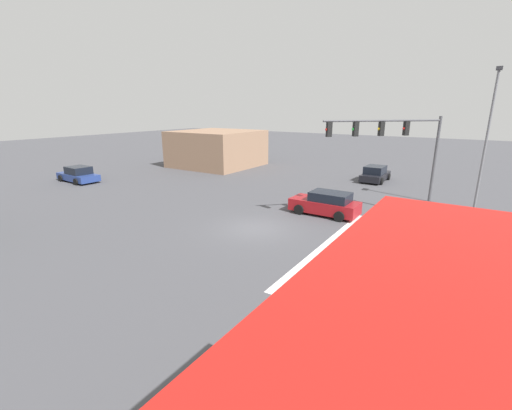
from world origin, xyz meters
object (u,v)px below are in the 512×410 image
(car_2, at_px, (375,174))
(street_light_pole_a, at_px, (488,130))
(pedestrian, at_px, (351,342))
(fire_hydrant, at_px, (311,355))
(traffic_signal_mast, at_px, (395,142))
(car_0, at_px, (326,204))
(car_1, at_px, (78,175))

(car_2, distance_m, street_light_pole_a, 11.59)
(pedestrian, height_order, street_light_pole_a, street_light_pole_a)
(pedestrian, distance_m, fire_hydrant, 1.19)
(fire_hydrant, bearing_deg, pedestrian, -68.29)
(traffic_signal_mast, relative_size, car_0, 1.42)
(car_0, height_order, car_1, car_0)
(car_0, bearing_deg, pedestrian, 114.81)
(pedestrian, xyz_separation_m, street_light_pole_a, (20.15, -2.38, 4.55))
(traffic_signal_mast, bearing_deg, car_1, -36.49)
(car_1, xyz_separation_m, fire_hydrant, (-10.68, -29.42, -0.26))
(car_2, bearing_deg, traffic_signal_mast, -160.93)
(pedestrian, bearing_deg, car_0, -20.81)
(street_light_pole_a, bearing_deg, car_1, 106.74)
(street_light_pole_a, height_order, fire_hydrant, street_light_pole_a)
(fire_hydrant, bearing_deg, car_0, 20.35)
(street_light_pole_a, bearing_deg, car_0, 129.18)
(car_0, bearing_deg, car_2, -89.12)
(car_2, distance_m, fire_hydrant, 27.21)
(traffic_signal_mast, height_order, car_0, traffic_signal_mast)
(traffic_signal_mast, height_order, fire_hydrant, traffic_signal_mast)
(traffic_signal_mast, relative_size, street_light_pole_a, 0.68)
(pedestrian, xyz_separation_m, fire_hydrant, (-0.38, 0.96, -0.59))
(car_1, bearing_deg, fire_hydrant, 162.81)
(traffic_signal_mast, distance_m, fire_hydrant, 15.62)
(car_2, bearing_deg, car_1, 124.51)
(pedestrian, height_order, fire_hydrant, pedestrian)
(traffic_signal_mast, distance_m, car_1, 28.72)
(car_2, bearing_deg, pedestrian, -165.83)
(car_0, xyz_separation_m, pedestrian, (-13.29, -6.04, 0.26))
(car_2, bearing_deg, street_light_pole_a, -124.89)
(traffic_signal_mast, xyz_separation_m, car_1, (-4.20, 28.09, -4.28))
(car_0, bearing_deg, car_1, 7.40)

